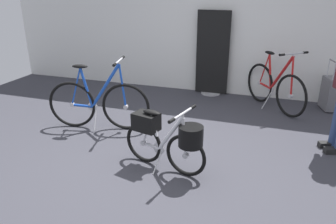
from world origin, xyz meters
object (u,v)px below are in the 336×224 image
Objects in this scene: floor_banner_stand at (212,58)px; display_bike_left at (98,103)px; folding_bike_foreground at (167,137)px; display_bike_right at (275,87)px; rolling_suitcase at (330,93)px.

display_bike_left is (-1.20, -2.07, -0.30)m from floor_banner_stand.
display_bike_left reaches higher than folding_bike_foreground.
folding_bike_foreground is at bearing -30.77° from display_bike_left.
display_bike_right reaches higher than folding_bike_foreground.
floor_banner_stand is 1.26m from display_bike_right.
display_bike_left is (-1.28, 0.76, -0.02)m from folding_bike_foreground.
rolling_suitcase is (2.00, -0.22, -0.39)m from floor_banner_stand.
display_bike_right is at bearing -165.63° from rolling_suitcase.
floor_banner_stand reaches higher than rolling_suitcase.
display_bike_left reaches higher than rolling_suitcase.
display_bike_left is at bearing -145.21° from display_bike_right.
floor_banner_stand is at bearing 158.71° from display_bike_right.
floor_banner_stand is 2.05m from rolling_suitcase.
floor_banner_stand reaches higher than display_bike_left.
display_bike_right is at bearing -21.29° from floor_banner_stand.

